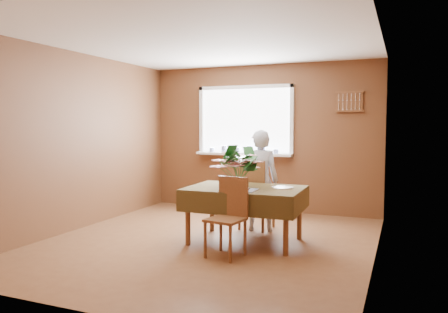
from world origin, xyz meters
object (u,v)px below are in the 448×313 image
at_px(dining_table, 245,194).
at_px(seated_woman, 260,180).
at_px(chair_far, 254,192).
at_px(chair_near, 229,213).
at_px(flower_bouquet, 239,164).

bearing_deg(dining_table, seated_woman, 90.00).
xyz_separation_m(dining_table, seated_woman, (-0.02, 0.66, 0.09)).
bearing_deg(chair_far, chair_near, 103.30).
distance_m(chair_near, seated_woman, 1.26).
bearing_deg(dining_table, chair_near, -89.78).
height_order(dining_table, chair_far, chair_far).
bearing_deg(flower_bouquet, dining_table, 80.39).
bearing_deg(chair_near, dining_table, 100.86).
xyz_separation_m(chair_far, flower_bouquet, (0.08, -0.82, 0.47)).
relative_size(dining_table, seated_woman, 1.03).
bearing_deg(seated_woman, dining_table, 78.53).
xyz_separation_m(seated_woman, flower_bouquet, (-0.01, -0.82, 0.30)).
height_order(chair_near, seated_woman, seated_woman).
relative_size(chair_far, seated_woman, 0.70).
bearing_deg(flower_bouquet, chair_near, -84.35).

